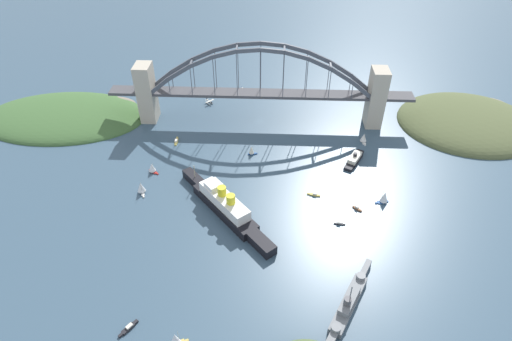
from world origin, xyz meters
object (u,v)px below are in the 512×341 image
Objects in this scene: small_boat_0 at (152,167)px; small_boat_10 at (129,328)px; harbor_arch_bridge at (260,93)px; ocean_liner at (225,205)px; small_boat_2 at (339,224)px; seaplane_second_in_formation at (209,102)px; small_boat_8 at (141,187)px; naval_cruiser at (348,304)px; harbor_ferry_steamer at (354,159)px; small_boat_1 at (176,339)px; small_boat_3 at (252,150)px; small_boat_5 at (176,141)px; small_boat_9 at (364,138)px; small_boat_7 at (384,197)px; small_boat_4 at (314,194)px; small_boat_6 at (357,208)px; seaplane_taxiing_near_bridge at (242,91)px.

small_boat_10 is at bearing 97.88° from small_boat_0.
harbor_arch_bridge is 119.85m from ocean_liner.
small_boat_2 is at bearing -145.39° from small_boat_10.
small_boat_8 is at bearing 76.20° from seaplane_second_in_formation.
small_boat_0 is (131.88, -111.43, 0.91)m from naval_cruiser.
small_boat_1 reaches higher than harbor_ferry_steamer.
small_boat_1 reaches higher than small_boat_3.
small_boat_0 is at bearing 19.35° from small_boat_3.
small_boat_0 is at bearing -40.20° from naval_cruiser.
small_boat_0 is (58.82, -41.03, -2.19)m from ocean_liner.
naval_cruiser reaches higher than small_boat_3.
seaplane_second_in_formation is 241.41m from small_boat_1.
ocean_liner is (19.01, 116.34, -21.60)m from harbor_arch_bridge.
harbor_arch_bridge reaches higher than small_boat_5.
ocean_liner reaches higher than small_boat_2.
small_boat_9 is (-163.57, -46.89, 0.04)m from small_boat_0.
small_boat_0 is 168.61m from small_boat_7.
seaplane_second_in_formation is at bearing -103.80° from small_boat_8.
naval_cruiser reaches higher than small_boat_1.
small_boat_4 is at bearing 125.76° from seaplane_second_in_formation.
small_boat_10 is at bearing 34.70° from small_boat_7.
small_boat_6 is (-28.11, 12.98, 0.16)m from small_boat_4.
naval_cruiser is 250.02m from seaplane_taxiing_near_bridge.
small_boat_4 is (-46.46, 46.75, -3.40)m from small_boat_3.
seaplane_second_in_formation is at bearing -64.53° from naval_cruiser.
seaplane_taxiing_near_bridge is 140.34m from small_boat_0.
small_boat_8 is at bearing -33.28° from naval_cruiser.
small_boat_2 is (-56.19, 124.34, -27.18)m from harbor_arch_bridge.
small_boat_10 is at bearing 50.39° from small_boat_9.
small_boat_7 is at bearing 131.14° from harbor_arch_bridge.
harbor_ferry_steamer is (-93.83, -60.63, -3.94)m from ocean_liner.
small_boat_4 is (-119.41, 21.14, -3.40)m from small_boat_0.
small_boat_8 is at bearing -4.07° from small_boat_6.
small_boat_2 is 0.71× the size of small_boat_10.
small_boat_7 is at bearing 92.33° from small_boat_9.
harbor_ferry_steamer is 143.29m from seaplane_taxiing_near_bridge.
ocean_liner is at bearing -43.94° from naval_cruiser.
harbor_ferry_steamer reaches higher than seaplane_second_in_formation.
seaplane_taxiing_near_bridge is at bearing -66.83° from small_boat_2.
small_boat_2 is at bearing 35.01° from small_boat_7.
small_boat_0 is 1.00× the size of small_boat_3.
naval_cruiser is 160.30m from small_boat_8.
harbor_arch_bridge is 21.45× the size of small_boat_5.
small_boat_1 is 219.10m from small_boat_9.
seaplane_taxiing_near_bridge is 0.93× the size of small_boat_8.
ocean_liner is 136.77m from small_boat_9.
ocean_liner is 8.57× the size of seaplane_taxiing_near_bridge.
small_boat_9 is at bearing -129.61° from small_boat_10.
naval_cruiser is 161.46m from small_boat_9.
small_boat_1 is at bearing 42.09° from small_boat_7.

